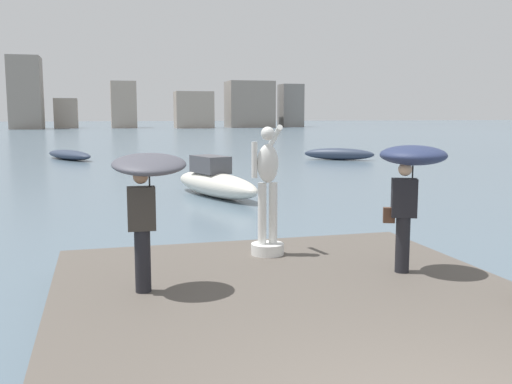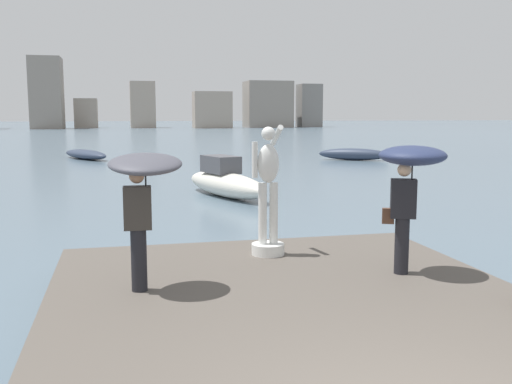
# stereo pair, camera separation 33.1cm
# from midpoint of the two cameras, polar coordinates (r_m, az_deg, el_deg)

# --- Properties ---
(ground_plane) EXTENTS (400.00, 400.00, 0.00)m
(ground_plane) POSITION_cam_midpoint_polar(r_m,az_deg,el_deg) (43.86, -11.93, 3.74)
(ground_plane) COLOR slate
(pier) EXTENTS (6.61, 10.23, 0.40)m
(pier) POSITION_cam_midpoint_polar(r_m,az_deg,el_deg) (6.83, 6.90, -15.38)
(pier) COLOR #564F47
(pier) RESTS_ON ground
(statue_white_figure) EXTENTS (0.58, 0.85, 2.29)m
(statue_white_figure) POSITION_cam_midpoint_polar(r_m,az_deg,el_deg) (10.18, 0.20, -0.76)
(statue_white_figure) COLOR white
(statue_white_figure) RESTS_ON pier
(onlooker_left) EXTENTS (1.06, 1.08, 1.97)m
(onlooker_left) POSITION_cam_midpoint_polar(r_m,az_deg,el_deg) (8.15, -11.81, 0.70)
(onlooker_left) COLOR black
(onlooker_left) RESTS_ON pier
(onlooker_right) EXTENTS (1.33, 1.34, 2.01)m
(onlooker_right) POSITION_cam_midpoint_polar(r_m,az_deg,el_deg) (9.23, 13.92, 2.01)
(onlooker_right) COLOR black
(onlooker_right) RESTS_ON pier
(boat_mid) EXTENTS (3.57, 5.34, 0.61)m
(boat_mid) POSITION_cam_midpoint_polar(r_m,az_deg,el_deg) (38.76, -18.08, 3.49)
(boat_mid) COLOR #2D384C
(boat_mid) RESTS_ON ground
(boat_far) EXTENTS (2.67, 5.24, 1.40)m
(boat_far) POSITION_cam_midpoint_polar(r_m,az_deg,el_deg) (20.37, -4.50, 1.01)
(boat_far) COLOR silver
(boat_far) RESTS_ON ground
(boat_leftward) EXTENTS (4.21, 3.22, 0.74)m
(boat_leftward) POSITION_cam_midpoint_polar(r_m,az_deg,el_deg) (36.95, 7.87, 3.70)
(boat_leftward) COLOR #2D384C
(boat_leftward) RESTS_ON ground
(distant_skyline) EXTENTS (78.00, 11.65, 13.77)m
(distant_skyline) POSITION_cam_midpoint_polar(r_m,az_deg,el_deg) (122.59, -14.13, 8.51)
(distant_skyline) COLOR gray
(distant_skyline) RESTS_ON ground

